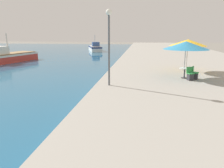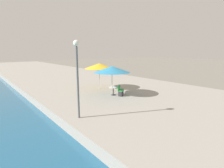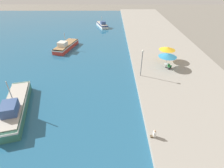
# 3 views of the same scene
# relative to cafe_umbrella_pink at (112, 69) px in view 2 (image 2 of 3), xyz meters

# --- Properties ---
(quay_promenade) EXTENTS (16.00, 90.00, 0.66)m
(quay_promenade) POSITION_rel_cafe_umbrella_pink_xyz_m (2.04, 12.32, -2.67)
(quay_promenade) COLOR gray
(quay_promenade) RESTS_ON ground_plane
(cafe_umbrella_pink) EXTENTS (3.22, 3.22, 2.62)m
(cafe_umbrella_pink) POSITION_rel_cafe_umbrella_pink_xyz_m (0.00, 0.00, 0.00)
(cafe_umbrella_pink) COLOR #B7B7B7
(cafe_umbrella_pink) RESTS_ON quay_promenade
(cafe_umbrella_white) EXTENTS (3.06, 3.06, 2.67)m
(cafe_umbrella_white) POSITION_rel_cafe_umbrella_pink_xyz_m (0.72, 3.00, 0.06)
(cafe_umbrella_white) COLOR #B7B7B7
(cafe_umbrella_white) RESTS_ON quay_promenade
(cafe_table) EXTENTS (0.80, 0.80, 0.74)m
(cafe_table) POSITION_rel_cafe_umbrella_pink_xyz_m (0.01, -0.18, -1.81)
(cafe_table) COLOR #333338
(cafe_table) RESTS_ON quay_promenade
(cafe_chair_left) EXTENTS (0.53, 0.54, 0.91)m
(cafe_chair_left) POSITION_rel_cafe_umbrella_pink_xyz_m (0.27, -0.85, -2.02)
(cafe_chair_left) COLOR #2D2D33
(cafe_chair_left) RESTS_ON quay_promenade
(cafe_chair_right) EXTENTS (0.56, 0.54, 0.91)m
(cafe_chair_right) POSITION_rel_cafe_umbrella_pink_xyz_m (0.67, -0.48, -2.02)
(cafe_chair_right) COLOR #2D2D33
(cafe_chair_right) RESTS_ON quay_promenade
(lamppost) EXTENTS (0.36, 0.36, 4.56)m
(lamppost) POSITION_rel_cafe_umbrella_pink_xyz_m (-5.06, -3.08, 0.75)
(lamppost) COLOR #565B60
(lamppost) RESTS_ON quay_promenade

